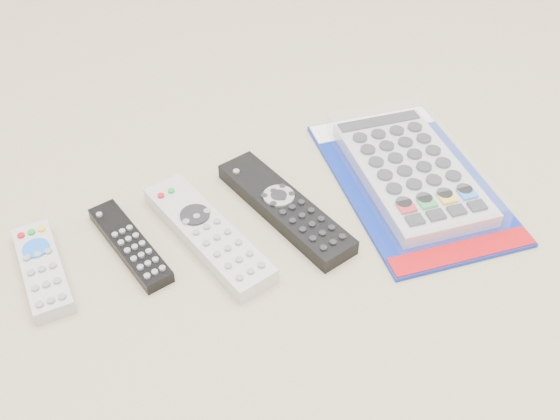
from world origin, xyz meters
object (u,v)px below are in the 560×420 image
remote_slim_black (130,244)px  remote_large_black (285,208)px  remote_silver_dvd (208,234)px  jumbo_remote_packaged (411,170)px  remote_small_grey (43,269)px

remote_slim_black → remote_large_black: (0.20, -0.03, 0.00)m
remote_large_black → remote_silver_dvd: bearing=168.3°
remote_slim_black → jumbo_remote_packaged: (0.39, -0.05, 0.01)m
jumbo_remote_packaged → remote_small_grey: bearing=-176.6°
remote_small_grey → remote_slim_black: bearing=-2.5°
remote_slim_black → remote_large_black: remote_large_black is taller
remote_large_black → jumbo_remote_packaged: 0.19m
remote_silver_dvd → jumbo_remote_packaged: (0.30, -0.02, 0.01)m
remote_small_grey → remote_large_black: size_ratio=0.64×
remote_large_black → jumbo_remote_packaged: (0.19, -0.02, 0.01)m
remote_silver_dvd → jumbo_remote_packaged: 0.30m
remote_silver_dvd → remote_large_black: 0.11m
remote_large_black → remote_small_grey: bearing=162.1°
remote_small_grey → remote_slim_black: size_ratio=0.91×
remote_large_black → jumbo_remote_packaged: jumbo_remote_packaged is taller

